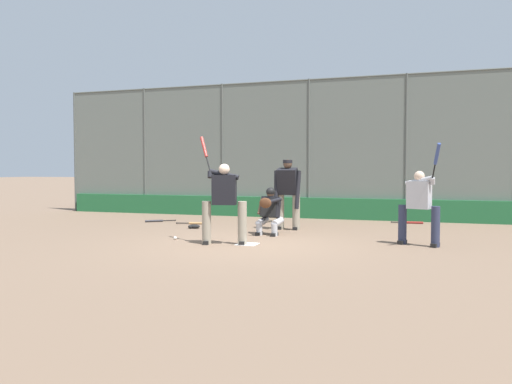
# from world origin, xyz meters

# --- Properties ---
(ground_plane) EXTENTS (160.00, 160.00, 0.00)m
(ground_plane) POSITION_xyz_m (0.00, 0.00, 0.00)
(ground_plane) COLOR #7A604C
(home_plate_marker) EXTENTS (0.43, 0.43, 0.01)m
(home_plate_marker) POSITION_xyz_m (0.00, 0.00, 0.01)
(home_plate_marker) COLOR white
(home_plate_marker) RESTS_ON ground_plane
(backstop_fence) EXTENTS (18.04, 0.08, 4.46)m
(backstop_fence) POSITION_xyz_m (0.00, -6.03, 2.32)
(backstop_fence) COLOR #515651
(backstop_fence) RESTS_ON ground_plane
(padding_wall) EXTENTS (17.61, 0.18, 0.66)m
(padding_wall) POSITION_xyz_m (0.00, -5.93, 0.33)
(padding_wall) COLOR #236638
(padding_wall) RESTS_ON ground_plane
(bleachers_beyond) EXTENTS (12.58, 2.50, 1.48)m
(bleachers_beyond) POSITION_xyz_m (3.40, -8.53, 0.48)
(bleachers_beyond) COLOR slate
(bleachers_beyond) RESTS_ON ground_plane
(batter_at_plate) EXTENTS (1.15, 0.58, 2.27)m
(batter_at_plate) POSITION_xyz_m (0.46, 0.15, 0.92)
(batter_at_plate) COLOR gray
(batter_at_plate) RESTS_ON ground_plane
(catcher_behind_plate) EXTENTS (0.61, 0.74, 1.14)m
(catcher_behind_plate) POSITION_xyz_m (-0.01, -1.59, 0.59)
(catcher_behind_plate) COLOR #B7B7BC
(catcher_behind_plate) RESTS_ON ground_plane
(umpire_home) EXTENTS (0.74, 0.45, 1.82)m
(umpire_home) POSITION_xyz_m (-0.16, -2.74, 0.98)
(umpire_home) COLOR gray
(umpire_home) RESTS_ON ground_plane
(batter_on_deck) EXTENTS (0.84, 0.85, 2.07)m
(batter_on_deck) POSITION_xyz_m (-3.40, -0.95, 0.83)
(batter_on_deck) COLOR #2D334C
(batter_on_deck) RESTS_ON ground_plane
(spare_bat_near_backstop) EXTENTS (0.76, 0.58, 0.07)m
(spare_bat_near_backstop) POSITION_xyz_m (4.05, -3.38, 0.03)
(spare_bat_near_backstop) COLOR black
(spare_bat_near_backstop) RESTS_ON ground_plane
(spare_bat_by_padding) EXTENTS (0.90, 0.11, 0.07)m
(spare_bat_by_padding) POSITION_xyz_m (-3.19, -5.26, 0.03)
(spare_bat_by_padding) COLOR black
(spare_bat_by_padding) RESTS_ON ground_plane
(spare_bat_third_base_side) EXTENTS (0.85, 0.26, 0.07)m
(spare_bat_third_base_side) POSITION_xyz_m (2.67, -3.15, 0.03)
(spare_bat_third_base_side) COLOR black
(spare_bat_third_base_side) RESTS_ON ground_plane
(spare_bat_first_base_side) EXTENTS (0.27, 0.82, 0.07)m
(spare_bat_first_base_side) POSITION_xyz_m (0.92, -3.95, 0.03)
(spare_bat_first_base_side) COLOR black
(spare_bat_first_base_side) RESTS_ON ground_plane
(fielding_glove_on_dirt) EXTENTS (0.31, 0.23, 0.11)m
(fielding_glove_on_dirt) POSITION_xyz_m (2.27, -2.23, 0.05)
(fielding_glove_on_dirt) COLOR black
(fielding_glove_on_dirt) RESTS_ON ground_plane
(baseball_loose) EXTENTS (0.07, 0.07, 0.07)m
(baseball_loose) POSITION_xyz_m (1.76, -0.17, 0.04)
(baseball_loose) COLOR white
(baseball_loose) RESTS_ON ground_plane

